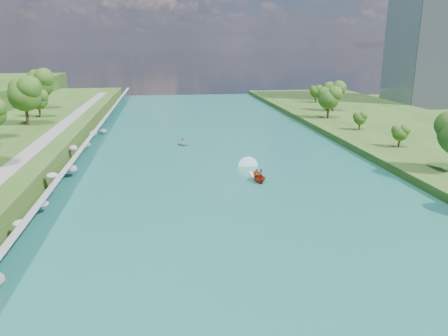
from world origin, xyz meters
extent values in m
plane|color=#2D5119|center=(0.00, 0.00, 0.00)|extent=(260.00, 260.00, 0.00)
cube|color=#196258|center=(0.00, 20.00, 0.05)|extent=(55.00, 240.00, 0.10)
cube|color=slate|center=(-25.85, 20.00, 1.80)|extent=(3.54, 236.00, 4.05)
ellipsoid|color=gray|center=(-25.96, -4.79, 2.10)|extent=(1.53, 1.45, 0.88)
ellipsoid|color=gray|center=(-25.68, 3.57, 1.29)|extent=(1.35, 1.75, 0.76)
ellipsoid|color=gray|center=(-26.26, 11.41, 2.74)|extent=(1.61, 1.83, 0.89)
ellipsoid|color=gray|center=(-25.15, 19.63, 1.37)|extent=(1.70, 2.20, 1.30)
ellipsoid|color=gray|center=(-26.74, 29.70, 2.56)|extent=(1.55, 1.49, 1.17)
ellipsoid|color=gray|center=(-25.83, 37.97, 1.38)|extent=(1.74, 1.67, 1.23)
ellipsoid|color=gray|center=(-25.89, 48.28, 1.68)|extent=(1.72, 1.64, 1.24)
ellipsoid|color=gray|center=(-24.73, 55.51, 0.77)|extent=(1.82, 1.79, 1.08)
cube|color=gray|center=(-32.50, 20.00, 3.55)|extent=(3.00, 200.00, 0.10)
cube|color=gray|center=(82.50, 95.00, 30.00)|extent=(22.00, 22.00, 60.00)
ellipsoid|color=#274913|center=(-40.48, 51.40, 9.84)|extent=(7.61, 7.61, 12.69)
ellipsoid|color=#274913|center=(-40.61, 62.17, 7.59)|extent=(4.91, 4.91, 8.18)
ellipsoid|color=#274913|center=(-43.94, 77.95, 10.04)|extent=(7.84, 7.84, 13.07)
ellipsoid|color=#274913|center=(35.44, 26.62, 4.15)|extent=(3.18, 3.18, 5.31)
ellipsoid|color=#274913|center=(35.57, 44.87, 4.10)|extent=(3.12, 3.12, 5.20)
ellipsoid|color=#274913|center=(34.53, 62.54, 6.62)|extent=(6.14, 6.14, 10.24)
ellipsoid|color=#274913|center=(41.13, 75.88, 6.80)|extent=(6.36, 6.36, 10.59)
ellipsoid|color=#274913|center=(42.72, 95.88, 5.03)|extent=(4.23, 4.23, 7.05)
imported|color=#B52D0E|center=(4.40, 12.85, 0.83)|extent=(1.93, 3.96, 1.47)
imported|color=#66605B|center=(4.00, 12.45, 1.35)|extent=(0.72, 0.54, 1.80)
imported|color=#66605B|center=(4.90, 13.35, 1.20)|extent=(0.74, 0.58, 1.51)
cube|color=white|center=(4.40, 15.85, 0.13)|extent=(0.90, 5.00, 0.06)
imported|color=#999DA2|center=(-6.14, 40.27, 0.39)|extent=(3.33, 3.45, 0.58)
imported|color=#66605B|center=(-6.14, 40.27, 1.05)|extent=(0.81, 0.67, 1.41)
camera|label=1|loc=(-10.02, -51.36, 20.79)|focal=35.00mm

